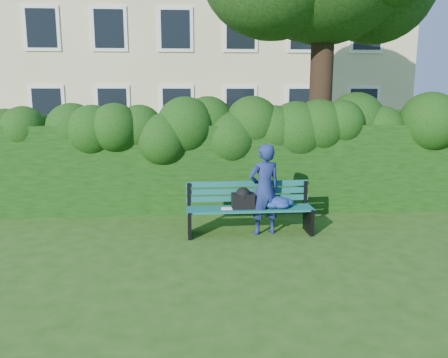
{
  "coord_description": "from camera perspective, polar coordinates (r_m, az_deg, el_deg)",
  "views": [
    {
      "loc": [
        -0.46,
        -6.82,
        2.34
      ],
      "look_at": [
        0.0,
        0.6,
        0.95
      ],
      "focal_mm": 35.0,
      "sensor_mm": 36.0,
      "label": 1
    }
  ],
  "objects": [
    {
      "name": "hedge",
      "position": [
        9.15,
        -0.63,
        1.53
      ],
      "size": [
        10.0,
        1.0,
        1.8
      ],
      "color": "black",
      "rests_on": "ground"
    },
    {
      "name": "man_reading",
      "position": [
        7.53,
        5.28,
        -1.38
      ],
      "size": [
        0.65,
        0.52,
        1.57
      ],
      "primitive_type": "imported",
      "rotation": [
        0.0,
        0.0,
        3.41
      ],
      "color": "navy",
      "rests_on": "ground"
    },
    {
      "name": "park_bench",
      "position": [
        7.6,
        4.05,
        -3.42
      ],
      "size": [
        2.2,
        0.63,
        0.89
      ],
      "rotation": [
        0.0,
        0.0,
        0.03
      ],
      "color": "#0F4E4A",
      "rests_on": "ground"
    },
    {
      "name": "ground",
      "position": [
        7.23,
        0.3,
        -8.3
      ],
      "size": [
        80.0,
        80.0,
        0.0
      ],
      "primitive_type": "plane",
      "color": "#254E13",
      "rests_on": "ground"
    },
    {
      "name": "apartment_building",
      "position": [
        21.14,
        -2.42,
        20.56
      ],
      "size": [
        16.0,
        8.08,
        12.0
      ],
      "color": "#C3B782",
      "rests_on": "ground"
    }
  ]
}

